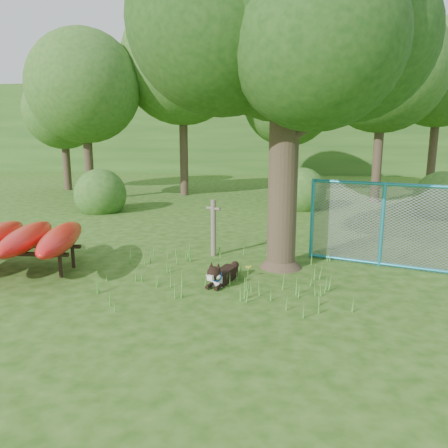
# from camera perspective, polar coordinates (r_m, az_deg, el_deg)

# --- Properties ---
(ground) EXTENTS (80.00, 80.00, 0.00)m
(ground) POSITION_cam_1_polar(r_m,az_deg,el_deg) (7.58, -2.72, -9.24)
(ground) COLOR #21470E
(ground) RESTS_ON ground
(oak_tree) EXTENTS (5.80, 5.07, 7.28)m
(oak_tree) POSITION_cam_1_polar(r_m,az_deg,el_deg) (9.02, 8.00, 25.37)
(oak_tree) COLOR #3A2C1F
(oak_tree) RESTS_ON ground
(wooden_post) EXTENTS (0.34, 0.20, 1.27)m
(wooden_post) POSITION_cam_1_polar(r_m,az_deg,el_deg) (9.74, -1.39, -0.31)
(wooden_post) COLOR #665B4C
(wooden_post) RESTS_ON ground
(kayak_rack) EXTENTS (3.19, 2.83, 0.91)m
(kayak_rack) POSITION_cam_1_polar(r_m,az_deg,el_deg) (9.59, -26.27, -1.63)
(kayak_rack) COLOR black
(kayak_rack) RESTS_ON ground
(husky_dog) EXTENTS (0.52, 1.05, 0.49)m
(husky_dog) POSITION_cam_1_polar(r_m,az_deg,el_deg) (8.05, -0.37, -6.65)
(husky_dog) COLOR black
(husky_dog) RESTS_ON ground
(fence_section) EXTENTS (2.86, 1.05, 2.92)m
(fence_section) POSITION_cam_1_polar(r_m,az_deg,el_deg) (9.51, 19.94, -0.08)
(fence_section) COLOR teal
(fence_section) RESTS_ON ground
(wildflower_clump) EXTENTS (0.11, 0.11, 0.24)m
(wildflower_clump) POSITION_cam_1_polar(r_m,az_deg,el_deg) (8.38, 3.16, -5.77)
(wildflower_clump) COLOR #4C912F
(wildflower_clump) RESTS_ON ground
(bg_tree_a) EXTENTS (4.40, 4.40, 6.70)m
(bg_tree_a) POSITION_cam_1_polar(r_m,az_deg,el_deg) (18.74, -17.82, 16.69)
(bg_tree_a) COLOR #3A2C1F
(bg_tree_a) RESTS_ON ground
(bg_tree_b) EXTENTS (5.20, 5.20, 8.22)m
(bg_tree_b) POSITION_cam_1_polar(r_m,az_deg,el_deg) (19.65, -5.48, 20.24)
(bg_tree_b) COLOR #3A2C1F
(bg_tree_b) RESTS_ON ground
(bg_tree_c) EXTENTS (4.00, 4.00, 6.12)m
(bg_tree_c) POSITION_cam_1_polar(r_m,az_deg,el_deg) (20.01, 8.45, 15.69)
(bg_tree_c) COLOR #3A2C1F
(bg_tree_c) RESTS_ON ground
(bg_tree_d) EXTENTS (4.80, 4.80, 7.50)m
(bg_tree_d) POSITION_cam_1_polar(r_m,az_deg,el_deg) (18.49, 20.15, 18.49)
(bg_tree_d) COLOR #3A2C1F
(bg_tree_d) RESTS_ON ground
(bg_tree_e) EXTENTS (4.60, 4.60, 7.55)m
(bg_tree_e) POSITION_cam_1_polar(r_m,az_deg,el_deg) (22.15, 26.38, 17.17)
(bg_tree_e) COLOR #3A2C1F
(bg_tree_e) RESTS_ON ground
(bg_tree_f) EXTENTS (3.60, 3.60, 5.55)m
(bg_tree_f) POSITION_cam_1_polar(r_m,az_deg,el_deg) (22.47, -20.31, 13.70)
(bg_tree_f) COLOR #3A2C1F
(bg_tree_f) RESTS_ON ground
(shrub_left) EXTENTS (1.80, 1.80, 1.80)m
(shrub_left) POSITION_cam_1_polar(r_m,az_deg,el_deg) (15.99, -15.72, 1.59)
(shrub_left) COLOR #2A581C
(shrub_left) RESTS_ON ground
(shrub_right) EXTENTS (1.80, 1.80, 1.80)m
(shrub_right) POSITION_cam_1_polar(r_m,az_deg,el_deg) (16.08, 26.35, 0.84)
(shrub_right) COLOR #2A581C
(shrub_right) RESTS_ON ground
(shrub_mid) EXTENTS (1.80, 1.80, 1.80)m
(shrub_mid) POSITION_cam_1_polar(r_m,az_deg,el_deg) (16.20, 9.97, 1.98)
(shrub_mid) COLOR #2A581C
(shrub_mid) RESTS_ON ground
(wooded_hillside) EXTENTS (80.00, 12.00, 6.00)m
(wooded_hillside) POSITION_cam_1_polar(r_m,az_deg,el_deg) (34.98, 5.55, 12.24)
(wooded_hillside) COLOR #2A581C
(wooded_hillside) RESTS_ON ground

